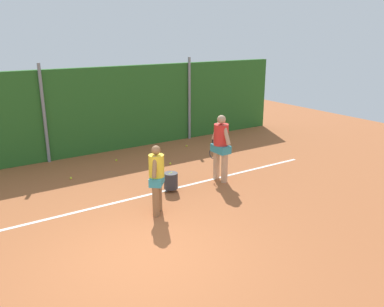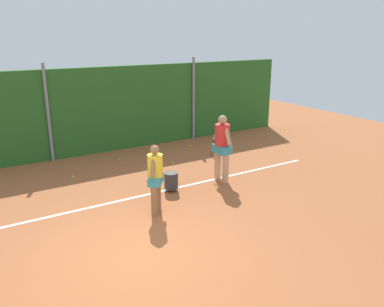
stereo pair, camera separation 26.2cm
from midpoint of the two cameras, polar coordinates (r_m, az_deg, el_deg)
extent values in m
plane|color=#A85B33|center=(9.20, -13.72, -8.77)|extent=(28.35, 28.35, 0.00)
cube|color=#286023|center=(13.18, -21.32, 5.00)|extent=(18.43, 0.25, 2.87)
cylinder|color=gray|center=(13.00, -21.20, 5.34)|extent=(0.10, 0.10, 3.09)
cylinder|color=gray|center=(14.99, -0.89, 7.93)|extent=(0.10, 0.10, 3.09)
cube|color=white|center=(9.63, -14.74, -7.62)|extent=(13.47, 0.10, 0.01)
cylinder|color=#8C603D|center=(8.84, -6.11, -6.94)|extent=(0.16, 0.16, 0.70)
cylinder|color=#8C603D|center=(9.12, -5.69, -6.15)|extent=(0.16, 0.16, 0.70)
cube|color=teal|center=(8.81, -5.98, -3.89)|extent=(0.51, 0.54, 0.19)
cylinder|color=yellow|center=(8.70, -6.05, -1.78)|extent=(0.34, 0.34, 0.50)
sphere|color=#8C603D|center=(8.59, -6.12, 0.50)|extent=(0.20, 0.20, 0.20)
cylinder|color=#8C603D|center=(8.50, -6.34, -1.97)|extent=(0.22, 0.24, 0.48)
cylinder|color=#8C603D|center=(8.86, -5.79, -1.15)|extent=(0.22, 0.24, 0.48)
cylinder|color=black|center=(9.07, -5.92, -3.05)|extent=(0.03, 0.03, 0.28)
torus|color=#26262B|center=(9.16, -5.87, -4.63)|extent=(0.20, 0.23, 0.28)
cylinder|color=tan|center=(10.74, 4.03, -2.15)|extent=(0.18, 0.18, 0.81)
cylinder|color=tan|center=(11.01, 2.88, -1.64)|extent=(0.18, 0.18, 0.81)
cube|color=teal|center=(10.72, 3.50, 0.70)|extent=(0.32, 0.54, 0.22)
cylinder|color=red|center=(10.61, 3.54, 2.75)|extent=(0.40, 0.40, 0.58)
sphere|color=tan|center=(10.52, 3.58, 4.95)|extent=(0.23, 0.23, 0.23)
cylinder|color=tan|center=(10.43, 4.29, 2.72)|extent=(0.11, 0.33, 0.53)
cylinder|color=tan|center=(10.78, 2.82, 3.22)|extent=(0.11, 0.33, 0.53)
cylinder|color=black|center=(10.91, 2.30, 1.32)|extent=(0.03, 0.03, 0.28)
torus|color=#26262B|center=(10.99, 2.29, -0.04)|extent=(0.03, 0.28, 0.28)
cylinder|color=#2D2D33|center=(10.17, -3.83, -3.96)|extent=(0.36, 0.36, 0.42)
cylinder|color=#2D2D33|center=(10.32, -3.19, -5.11)|extent=(0.02, 0.02, 0.08)
cylinder|color=#2D2D33|center=(10.21, -4.42, -5.40)|extent=(0.02, 0.02, 0.08)
cylinder|color=#2D2D33|center=(10.37, -4.15, -5.03)|extent=(0.02, 0.02, 0.08)
sphere|color=#CCDB33|center=(10.15, -3.74, -2.86)|extent=(0.07, 0.07, 0.07)
sphere|color=#CCDB33|center=(10.07, -4.04, -3.04)|extent=(0.07, 0.07, 0.07)
sphere|color=#CCDB33|center=(12.29, -3.78, -1.45)|extent=(0.07, 0.07, 0.07)
sphere|color=#CCDB33|center=(14.16, -1.32, 1.11)|extent=(0.07, 0.07, 0.07)
sphere|color=#CCDB33|center=(11.60, -17.79, -3.41)|extent=(0.07, 0.07, 0.07)
sphere|color=#CCDB33|center=(12.83, -11.49, -0.96)|extent=(0.07, 0.07, 0.07)
camera|label=1|loc=(0.13, -90.78, -0.24)|focal=36.78mm
camera|label=2|loc=(0.13, 89.22, 0.24)|focal=36.78mm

